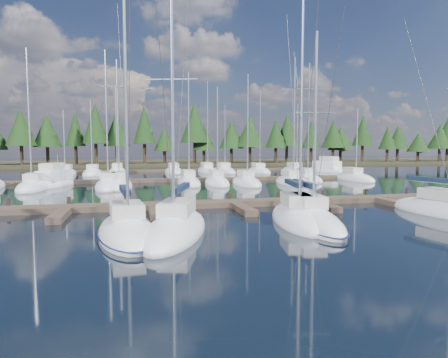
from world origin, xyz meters
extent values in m
plane|color=black|center=(0.00, 30.00, 0.00)|extent=(260.00, 260.00, 0.00)
cube|color=#322E1B|center=(0.00, 90.00, 0.30)|extent=(220.00, 30.00, 0.60)
cube|color=#493B2D|center=(0.00, 18.00, 0.20)|extent=(44.00, 2.00, 0.40)
cube|color=#493B2D|center=(-12.00, 15.00, 0.20)|extent=(0.90, 4.00, 0.40)
cube|color=#493B2D|center=(-6.00, 15.00, 0.20)|extent=(0.90, 4.00, 0.40)
cube|color=#493B2D|center=(0.00, 15.00, 0.20)|extent=(0.90, 4.00, 0.40)
cube|color=#493B2D|center=(6.00, 15.00, 0.20)|extent=(0.90, 4.00, 0.40)
cube|color=#493B2D|center=(12.00, 15.00, 0.20)|extent=(0.90, 4.00, 0.40)
cylinder|color=black|center=(-16.00, 19.00, 0.45)|extent=(0.26, 0.26, 0.90)
cylinder|color=black|center=(-12.00, 19.00, 0.45)|extent=(0.26, 0.26, 0.90)
cylinder|color=black|center=(-8.00, 19.00, 0.45)|extent=(0.26, 0.26, 0.90)
cylinder|color=black|center=(-4.00, 19.00, 0.45)|extent=(0.26, 0.26, 0.90)
cylinder|color=black|center=(0.00, 19.00, 0.45)|extent=(0.26, 0.26, 0.90)
cylinder|color=black|center=(4.00, 19.00, 0.45)|extent=(0.26, 0.26, 0.90)
cylinder|color=black|center=(8.00, 19.00, 0.45)|extent=(0.26, 0.26, 0.90)
cylinder|color=black|center=(12.00, 19.00, 0.45)|extent=(0.26, 0.26, 0.90)
cylinder|color=black|center=(16.00, 19.00, 0.45)|extent=(0.26, 0.26, 0.90)
cylinder|color=black|center=(20.00, 19.00, 0.45)|extent=(0.26, 0.26, 0.90)
cube|color=#493B2D|center=(0.00, 40.00, 0.20)|extent=(50.00, 1.80, 0.40)
cube|color=#493B2D|center=(0.00, 60.00, 0.20)|extent=(46.00, 1.80, 0.40)
ellipsoid|color=white|center=(-7.73, 8.82, 0.15)|extent=(3.61, 7.98, 1.90)
cube|color=beige|center=(-7.77, 9.21, 1.35)|extent=(1.81, 2.62, 0.70)
cylinder|color=silver|center=(-7.70, 8.44, 6.77)|extent=(0.18, 0.18, 11.55)
cylinder|color=silver|center=(-7.87, 10.13, 2.10)|extent=(0.47, 3.40, 0.12)
cube|color=#121E32|center=(-7.87, 10.13, 2.25)|extent=(0.68, 3.27, 0.30)
cylinder|color=silver|center=(-7.70, 8.44, 7.35)|extent=(2.55, 0.33, 0.07)
cylinder|color=#3F3F44|center=(-7.53, 6.78, 6.62)|extent=(0.37, 3.34, 11.86)
cylinder|color=#3F3F44|center=(-7.91, 10.47, 6.62)|extent=(0.45, 4.11, 11.86)
ellipsoid|color=#0E1646|center=(-7.73, 8.82, 0.22)|extent=(3.76, 8.30, 0.18)
ellipsoid|color=white|center=(-5.33, 8.95, 0.15)|extent=(5.42, 9.69, 1.90)
cube|color=beige|center=(-5.20, 9.40, 1.35)|extent=(2.35, 3.29, 0.70)
cylinder|color=silver|center=(-5.47, 8.51, 7.19)|extent=(0.20, 0.20, 12.38)
cylinder|color=silver|center=(-4.87, 10.46, 2.10)|extent=(1.32, 3.93, 0.12)
cube|color=#121E32|center=(-4.87, 10.46, 2.25)|extent=(1.49, 3.83, 0.30)
cylinder|color=silver|center=(-5.47, 8.51, 7.81)|extent=(2.42, 0.81, 0.07)
cylinder|color=#3F3F44|center=(-6.06, 6.61, 7.04)|extent=(1.22, 3.85, 12.69)
cylinder|color=#3F3F44|center=(-4.74, 10.86, 7.04)|extent=(1.49, 4.73, 12.69)
ellipsoid|color=white|center=(2.06, 10.46, 0.15)|extent=(4.07, 8.71, 1.90)
cube|color=beige|center=(2.14, 10.87, 1.35)|extent=(1.91, 2.89, 0.70)
cylinder|color=silver|center=(1.99, 10.05, 7.17)|extent=(0.18, 0.18, 12.34)
cylinder|color=silver|center=(2.31, 11.86, 2.10)|extent=(0.74, 3.65, 0.12)
cube|color=#121E32|center=(2.31, 11.86, 2.25)|extent=(0.94, 3.52, 0.30)
cylinder|color=silver|center=(1.99, 10.05, 7.79)|extent=(2.40, 0.48, 0.07)
cylinder|color=#3F3F44|center=(1.69, 8.27, 7.02)|extent=(0.65, 3.58, 12.64)
cylinder|color=#3F3F44|center=(2.37, 12.23, 7.02)|extent=(0.79, 4.40, 12.65)
ellipsoid|color=white|center=(2.61, 9.85, 0.15)|extent=(3.68, 9.29, 1.90)
cube|color=beige|center=(2.67, 10.30, 1.35)|extent=(1.75, 3.05, 0.70)
cylinder|color=silver|center=(2.55, 9.40, 5.92)|extent=(0.18, 0.18, 9.84)
cylinder|color=silver|center=(2.82, 11.37, 2.10)|extent=(0.64, 3.96, 0.12)
cube|color=#121E32|center=(2.82, 11.37, 2.25)|extent=(0.85, 3.81, 0.30)
cylinder|color=silver|center=(2.55, 9.40, 6.41)|extent=(2.25, 0.37, 0.07)
cylinder|color=#3F3F44|center=(2.30, 7.48, 5.77)|extent=(0.55, 3.89, 10.15)
cylinder|color=#3F3F44|center=(2.87, 11.78, 5.77)|extent=(0.67, 4.78, 10.15)
ellipsoid|color=#0E1646|center=(2.61, 9.85, 0.22)|extent=(3.82, 9.67, 0.18)
cube|color=beige|center=(12.69, 11.07, 1.35)|extent=(1.94, 3.16, 0.70)
cylinder|color=silver|center=(12.53, 12.17, 2.10)|extent=(0.70, 4.06, 0.12)
cube|color=#121E32|center=(12.53, 12.17, 2.25)|extent=(0.90, 3.90, 0.30)
cylinder|color=#3F3F44|center=(12.47, 12.59, 7.29)|extent=(0.73, 4.90, 13.18)
ellipsoid|color=white|center=(-17.68, 33.36, 0.15)|extent=(2.77, 8.31, 1.90)
cube|color=beige|center=(-17.68, 33.78, 1.35)|extent=(1.52, 2.66, 0.70)
cylinder|color=silver|center=(-17.68, 32.95, 7.68)|extent=(0.16, 0.16, 13.37)
ellipsoid|color=white|center=(-10.09, 33.29, 0.15)|extent=(2.76, 8.93, 1.90)
cube|color=beige|center=(-10.09, 33.74, 1.35)|extent=(1.52, 2.86, 0.70)
cylinder|color=silver|center=(-10.09, 32.85, 7.79)|extent=(0.16, 0.16, 13.57)
ellipsoid|color=white|center=(-8.95, 33.54, 0.15)|extent=(2.82, 8.29, 1.90)
cube|color=beige|center=(-8.95, 33.95, 1.35)|extent=(1.55, 2.65, 0.70)
cylinder|color=silver|center=(-8.95, 33.12, 7.34)|extent=(0.16, 0.16, 12.68)
ellipsoid|color=white|center=(-1.03, 35.68, 0.15)|extent=(2.52, 9.26, 1.90)
cube|color=beige|center=(-1.03, 36.15, 1.35)|extent=(1.38, 2.96, 0.70)
cylinder|color=silver|center=(-1.03, 35.22, 7.03)|extent=(0.16, 0.16, 12.06)
ellipsoid|color=white|center=(2.23, 34.83, 0.15)|extent=(2.46, 8.14, 1.90)
cube|color=beige|center=(2.23, 35.24, 1.35)|extent=(1.35, 2.61, 0.70)
cylinder|color=silver|center=(2.23, 34.42, 6.19)|extent=(0.16, 0.16, 10.39)
ellipsoid|color=white|center=(5.54, 33.62, 0.15)|extent=(2.69, 8.35, 1.90)
cube|color=beige|center=(5.54, 34.04, 1.35)|extent=(1.48, 2.67, 0.70)
cylinder|color=silver|center=(5.54, 33.20, 6.88)|extent=(0.16, 0.16, 11.76)
ellipsoid|color=white|center=(11.12, 33.26, 0.15)|extent=(2.81, 8.13, 1.90)
cube|color=beige|center=(11.12, 33.66, 1.35)|extent=(1.55, 2.60, 0.70)
cylinder|color=silver|center=(11.12, 32.85, 7.92)|extent=(0.16, 0.16, 13.85)
ellipsoid|color=white|center=(14.52, 36.65, 0.15)|extent=(2.43, 8.00, 1.90)
cube|color=beige|center=(14.52, 37.05, 1.35)|extent=(1.34, 2.56, 0.70)
cylinder|color=silver|center=(14.52, 36.25, 8.00)|extent=(0.16, 0.16, 14.00)
ellipsoid|color=white|center=(21.26, 36.41, 0.15)|extent=(2.60, 8.88, 1.90)
cube|color=beige|center=(21.26, 36.86, 1.35)|extent=(1.43, 2.84, 0.70)
cylinder|color=silver|center=(21.26, 35.97, 5.24)|extent=(0.16, 0.16, 8.47)
ellipsoid|color=white|center=(-17.82, 55.10, 0.15)|extent=(2.89, 9.26, 1.90)
cube|color=beige|center=(-17.82, 55.56, 1.35)|extent=(1.59, 2.96, 0.70)
cylinder|color=silver|center=(-17.82, 54.63, 5.54)|extent=(0.16, 0.16, 9.08)
ellipsoid|color=white|center=(-13.69, 53.93, 0.15)|extent=(2.92, 8.46, 1.90)
cube|color=beige|center=(-13.69, 54.35, 1.35)|extent=(1.61, 2.71, 0.70)
cylinder|color=silver|center=(-13.69, 53.50, 6.30)|extent=(0.16, 0.16, 10.60)
ellipsoid|color=white|center=(-10.04, 56.94, 0.15)|extent=(2.89, 10.43, 1.90)
cube|color=beige|center=(-10.04, 57.47, 1.35)|extent=(1.59, 3.34, 0.70)
cylinder|color=silver|center=(-10.04, 56.42, 7.73)|extent=(0.16, 0.16, 13.46)
ellipsoid|color=white|center=(-0.77, 56.26, 0.15)|extent=(2.88, 9.51, 1.90)
cube|color=beige|center=(-0.77, 56.74, 1.35)|extent=(1.58, 3.04, 0.70)
cylinder|color=silver|center=(-0.77, 55.78, 7.41)|extent=(0.16, 0.16, 12.83)
ellipsoid|color=white|center=(5.13, 56.95, 0.15)|extent=(2.90, 10.78, 1.90)
cube|color=beige|center=(5.13, 57.49, 1.35)|extent=(1.59, 3.45, 0.70)
cylinder|color=silver|center=(5.13, 56.41, 8.29)|extent=(0.16, 0.16, 14.59)
ellipsoid|color=white|center=(7.93, 55.96, 0.15)|extent=(2.99, 11.51, 1.90)
cube|color=beige|center=(7.93, 56.53, 1.35)|extent=(1.64, 3.68, 0.70)
cylinder|color=silver|center=(7.93, 55.38, 6.27)|extent=(0.16, 0.16, 10.53)
ellipsoid|color=white|center=(13.48, 53.50, 0.15)|extent=(2.99, 8.44, 1.90)
cube|color=beige|center=(13.48, 53.92, 1.35)|extent=(1.64, 2.70, 0.70)
cylinder|color=silver|center=(13.48, 53.08, 7.32)|extent=(0.16, 0.16, 12.63)
ellipsoid|color=white|center=(20.18, 53.55, 0.15)|extent=(2.75, 10.07, 1.90)
cube|color=beige|center=(20.18, 54.06, 1.35)|extent=(1.51, 3.22, 0.70)
cylinder|color=silver|center=(20.18, 53.05, 6.39)|extent=(0.16, 0.16, 10.78)
ellipsoid|color=white|center=(-16.24, 37.24, 0.10)|extent=(5.17, 9.11, 1.73)
cube|color=white|center=(-16.24, 37.24, 1.25)|extent=(3.40, 5.17, 1.15)
cube|color=beige|center=(-16.36, 36.82, 2.21)|extent=(2.36, 3.35, 0.86)
cylinder|color=silver|center=(-16.00, 38.07, 2.79)|extent=(0.10, 0.10, 1.54)
ellipsoid|color=white|center=(26.35, 54.05, 0.10)|extent=(5.87, 9.46, 1.80)
cube|color=white|center=(26.35, 54.05, 1.30)|extent=(3.79, 5.41, 1.20)
cube|color=beige|center=(26.50, 53.63, 2.29)|extent=(2.62, 3.51, 0.90)
cylinder|color=silver|center=(26.04, 54.89, 2.89)|extent=(0.10, 0.10, 1.60)
cylinder|color=black|center=(-30.36, 80.20, 2.60)|extent=(0.70, 0.70, 4.01)
cone|color=black|center=(-30.36, 80.20, 8.50)|extent=(6.09, 6.09, 7.79)
ellipsoid|color=black|center=(-29.86, 80.20, 6.72)|extent=(3.65, 3.65, 3.65)
cylinder|color=black|center=(-25.84, 83.34, 2.48)|extent=(0.70, 0.70, 3.76)
cone|color=black|center=(-25.84, 83.34, 8.01)|extent=(6.06, 6.06, 7.31)
ellipsoid|color=black|center=(-25.34, 83.34, 6.34)|extent=(3.63, 3.63, 3.63)
cylinder|color=black|center=(-19.84, 82.51, 2.56)|extent=(0.70, 0.70, 3.93)
cone|color=black|center=(-19.84, 82.51, 8.35)|extent=(4.38, 4.38, 7.64)
ellipsoid|color=black|center=(-19.34, 82.51, 6.60)|extent=(2.63, 2.63, 2.63)
cylinder|color=black|center=(-15.24, 78.80, 2.84)|extent=(0.70, 0.70, 4.48)
cone|color=black|center=(-15.24, 78.80, 9.44)|extent=(5.45, 5.45, 8.72)
ellipsoid|color=black|center=(-14.74, 78.80, 7.45)|extent=(3.27, 3.27, 3.27)
cylinder|color=black|center=(-11.00, 82.39, 2.56)|extent=(0.70, 0.70, 3.93)
cone|color=black|center=(-11.00, 82.39, 8.35)|extent=(5.88, 5.88, 7.64)
ellipsoid|color=black|center=(-10.50, 82.39, 6.60)|extent=(3.53, 3.53, 3.53)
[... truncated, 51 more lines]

